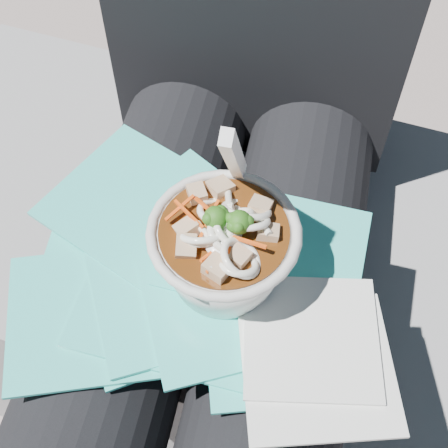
% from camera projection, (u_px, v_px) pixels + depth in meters
% --- Properties ---
extents(ground, '(20.00, 20.00, 0.00)m').
position_uv_depth(ground, '(215.00, 433.00, 1.13)').
color(ground, slate).
rests_on(ground, ground).
extents(stone_ledge, '(1.06, 0.62, 0.47)m').
position_uv_depth(stone_ledge, '(233.00, 302.00, 1.02)').
color(stone_ledge, slate).
rests_on(stone_ledge, ground).
extents(lap, '(0.32, 0.48, 0.16)m').
position_uv_depth(lap, '(209.00, 292.00, 0.68)').
color(lap, black).
rests_on(lap, stone_ledge).
extents(person_body, '(0.34, 0.94, 1.02)m').
position_uv_depth(person_body, '(226.00, 213.00, 0.71)').
color(person_body, black).
rests_on(person_body, ground).
extents(plastic_bag, '(0.34, 0.31, 0.02)m').
position_uv_depth(plastic_bag, '(180.00, 273.00, 0.59)').
color(plastic_bag, '#2FC6BA').
rests_on(plastic_bag, lap).
extents(napkins, '(0.16, 0.17, 0.01)m').
position_uv_depth(napkins, '(315.00, 355.00, 0.53)').
color(napkins, white).
rests_on(napkins, plastic_bag).
extents(udon_bowl, '(0.16, 0.16, 0.19)m').
position_uv_depth(udon_bowl, '(224.00, 246.00, 0.54)').
color(udon_bowl, silver).
rests_on(udon_bowl, plastic_bag).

